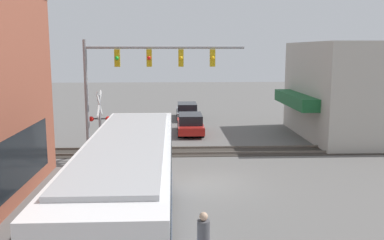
% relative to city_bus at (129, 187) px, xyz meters
% --- Properties ---
extents(ground_plane, '(120.00, 120.00, 0.00)m').
position_rel_city_bus_xyz_m(ground_plane, '(6.16, -2.80, -1.87)').
color(ground_plane, '#605E5B').
extents(shop_building, '(10.01, 9.96, 6.49)m').
position_rel_city_bus_xyz_m(shop_building, '(16.16, -14.65, 1.37)').
color(shop_building, '#B2ADA3').
rests_on(shop_building, ground).
extents(city_bus, '(11.91, 2.59, 3.38)m').
position_rel_city_bus_xyz_m(city_bus, '(0.00, 0.00, 0.00)').
color(city_bus, white).
rests_on(city_bus, ground).
extents(traffic_signal_gantry, '(0.42, 8.38, 6.51)m').
position_rel_city_bus_xyz_m(traffic_signal_gantry, '(10.02, 0.39, 3.08)').
color(traffic_signal_gantry, gray).
rests_on(traffic_signal_gantry, ground).
extents(crossing_signal, '(1.41, 1.18, 3.81)m').
position_rel_city_bus_xyz_m(crossing_signal, '(10.47, 2.60, 0.43)').
color(crossing_signal, gray).
rests_on(crossing_signal, ground).
extents(rail_track_near, '(2.60, 60.00, 0.15)m').
position_rel_city_bus_xyz_m(rail_track_near, '(12.16, -2.80, -1.84)').
color(rail_track_near, '#332D28').
rests_on(rail_track_near, ground).
extents(parked_car_red, '(4.67, 1.82, 1.45)m').
position_rel_city_bus_xyz_m(parked_car_red, '(17.67, -2.60, -1.19)').
color(parked_car_red, '#B21E19').
rests_on(parked_car_red, ground).
extents(parked_car_grey, '(4.62, 1.82, 1.40)m').
position_rel_city_bus_xyz_m(parked_car_grey, '(24.36, -2.60, -1.21)').
color(parked_car_grey, slate).
rests_on(parked_car_grey, ground).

